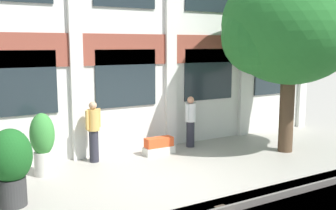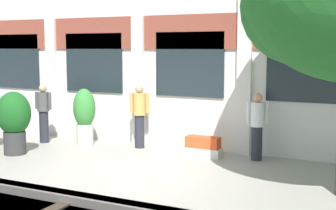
{
  "view_description": "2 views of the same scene",
  "coord_description": "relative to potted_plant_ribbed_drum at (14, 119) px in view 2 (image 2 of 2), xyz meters",
  "views": [
    {
      "loc": [
        -4.82,
        -7.93,
        3.24
      ],
      "look_at": [
        0.62,
        1.34,
        1.58
      ],
      "focal_mm": 42.0,
      "sensor_mm": 36.0,
      "label": 1
    },
    {
      "loc": [
        4.91,
        -8.55,
        2.7
      ],
      "look_at": [
        -0.07,
        1.63,
        1.3
      ],
      "focal_mm": 50.0,
      "sensor_mm": 36.0,
      "label": 2
    }
  ],
  "objects": [
    {
      "name": "potted_plant_ribbed_drum",
      "position": [
        0.0,
        0.0,
        0.0
      ],
      "size": [
        0.86,
        0.86,
        1.6
      ],
      "color": "#333333",
      "rests_on": "ground"
    },
    {
      "name": "ground_plane",
      "position": [
        3.7,
        -0.2,
        -0.91
      ],
      "size": [
        80.0,
        80.0,
        0.0
      ],
      "primitive_type": "plane",
      "color": "#9E998E"
    },
    {
      "name": "potted_plant_fluted_column",
      "position": [
        0.99,
        1.62,
        -0.05
      ],
      "size": [
        0.61,
        0.61,
        1.58
      ],
      "color": "beige",
      "rests_on": "ground"
    },
    {
      "name": "resident_by_doorway",
      "position": [
        5.69,
        2.07,
        -0.04
      ],
      "size": [
        0.48,
        0.34,
        1.62
      ],
      "rotation": [
        0.0,
        0.0,
        -1.1
      ],
      "color": "#282833",
      "rests_on": "ground"
    },
    {
      "name": "resident_near_plants",
      "position": [
        2.47,
        2.06,
        0.0
      ],
      "size": [
        0.5,
        0.34,
        1.71
      ],
      "rotation": [
        0.0,
        0.0,
        -1.17
      ],
      "color": "#282833",
      "rests_on": "ground"
    },
    {
      "name": "potted_plant_square_trough",
      "position": [
        4.4,
        1.82,
        -0.67
      ],
      "size": [
        0.94,
        0.37,
        0.51
      ],
      "color": "beige",
      "rests_on": "ground"
    },
    {
      "name": "resident_watching_tracks",
      "position": [
        -0.33,
        1.48,
        -0.02
      ],
      "size": [
        0.53,
        0.34,
        1.66
      ],
      "rotation": [
        0.0,
        0.0,
        -1.48
      ],
      "color": "#282833",
      "rests_on": "ground"
    }
  ]
}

